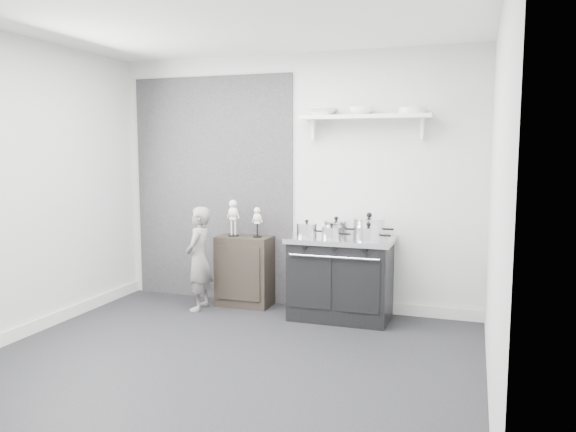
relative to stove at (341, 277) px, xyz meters
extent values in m
plane|color=black|center=(-0.61, -1.48, -0.42)|extent=(4.00, 4.00, 0.00)
cube|color=beige|center=(-0.61, 0.32, 0.93)|extent=(4.00, 0.02, 2.70)
cube|color=beige|center=(-0.61, -3.28, 0.93)|extent=(4.00, 0.02, 2.70)
cube|color=beige|center=(-2.61, -1.48, 0.93)|extent=(0.02, 3.60, 2.70)
cube|color=beige|center=(1.39, -1.48, 0.93)|extent=(0.02, 3.60, 2.70)
cube|color=silver|center=(-0.61, -1.48, 2.28)|extent=(4.00, 3.60, 0.02)
cube|color=black|center=(-1.56, 0.31, 0.83)|extent=(1.90, 0.02, 2.50)
cube|color=silver|center=(0.39, 0.30, -0.36)|extent=(2.00, 0.03, 0.12)
cube|color=silver|center=(-2.59, -1.48, -0.36)|extent=(0.03, 3.60, 0.12)
cube|color=white|center=(0.19, 0.19, 1.60)|extent=(1.30, 0.26, 0.04)
cube|color=white|center=(-0.36, 0.26, 1.48)|extent=(0.03, 0.12, 0.20)
cube|color=white|center=(0.74, 0.26, 1.48)|extent=(0.03, 0.12, 0.20)
cube|color=black|center=(0.00, 0.00, -0.03)|extent=(0.98, 0.59, 0.78)
cube|color=silver|center=(0.00, 0.00, 0.39)|extent=(1.03, 0.62, 0.05)
cube|color=black|center=(-0.23, -0.29, -0.01)|extent=(0.41, 0.02, 0.51)
cube|color=black|center=(0.23, -0.29, -0.01)|extent=(0.41, 0.02, 0.51)
cylinder|color=silver|center=(0.00, -0.32, 0.27)|extent=(0.88, 0.02, 0.02)
cylinder|color=black|center=(-0.29, -0.30, 0.34)|extent=(0.04, 0.03, 0.04)
cylinder|color=black|center=(0.00, -0.30, 0.34)|extent=(0.04, 0.03, 0.04)
cylinder|color=black|center=(0.29, -0.30, 0.34)|extent=(0.04, 0.03, 0.04)
cube|color=black|center=(-1.10, 0.13, -0.04)|extent=(0.59, 0.34, 0.76)
imported|color=slate|center=(-1.50, -0.18, 0.13)|extent=(0.30, 0.42, 1.10)
cylinder|color=silver|center=(-0.33, -0.09, 0.47)|extent=(0.20, 0.20, 0.12)
cylinder|color=silver|center=(-0.33, -0.09, 0.54)|extent=(0.21, 0.21, 0.01)
sphere|color=black|center=(-0.33, -0.09, 0.57)|extent=(0.04, 0.04, 0.04)
cylinder|color=black|center=(-0.19, -0.09, 0.47)|extent=(0.10, 0.02, 0.02)
cylinder|color=silver|center=(-0.08, 0.12, 0.48)|extent=(0.24, 0.24, 0.13)
cylinder|color=silver|center=(-0.08, 0.12, 0.55)|extent=(0.25, 0.25, 0.01)
sphere|color=black|center=(-0.08, 0.12, 0.58)|extent=(0.04, 0.04, 0.04)
cylinder|color=black|center=(0.08, 0.12, 0.48)|extent=(0.10, 0.02, 0.02)
cylinder|color=silver|center=(0.26, 0.08, 0.50)|extent=(0.31, 0.31, 0.18)
cylinder|color=silver|center=(0.26, 0.08, 0.60)|extent=(0.32, 0.32, 0.02)
sphere|color=black|center=(0.26, 0.08, 0.63)|extent=(0.06, 0.06, 0.06)
cylinder|color=black|center=(0.46, 0.08, 0.50)|extent=(0.10, 0.02, 0.02)
cylinder|color=silver|center=(0.30, -0.16, 0.47)|extent=(0.25, 0.25, 0.12)
cylinder|color=silver|center=(0.30, -0.16, 0.54)|extent=(0.25, 0.25, 0.01)
sphere|color=black|center=(0.30, -0.16, 0.57)|extent=(0.04, 0.04, 0.04)
cylinder|color=black|center=(0.46, -0.16, 0.47)|extent=(0.10, 0.02, 0.02)
cylinder|color=silver|center=(-0.07, -0.13, 0.46)|extent=(0.19, 0.19, 0.10)
cylinder|color=silver|center=(-0.07, -0.13, 0.52)|extent=(0.20, 0.20, 0.01)
sphere|color=black|center=(-0.07, -0.13, 0.55)|extent=(0.03, 0.03, 0.03)
cylinder|color=black|center=(0.07, -0.13, 0.46)|extent=(0.10, 0.02, 0.02)
imported|color=white|center=(-0.26, 0.19, 1.66)|extent=(0.30, 0.30, 0.07)
imported|color=white|center=(0.14, 0.19, 1.66)|extent=(0.24, 0.24, 0.07)
cylinder|color=silver|center=(0.64, 0.19, 1.65)|extent=(0.26, 0.26, 0.06)
camera|label=1|loc=(1.25, -5.41, 1.28)|focal=35.00mm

